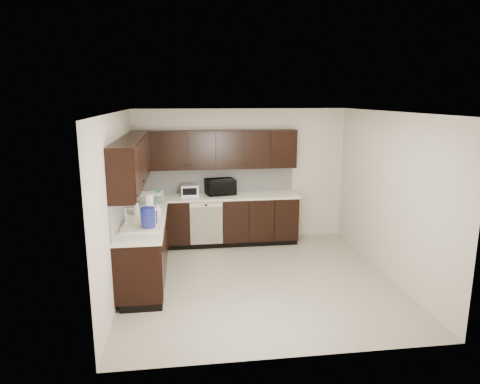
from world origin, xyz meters
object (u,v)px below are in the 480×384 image
object	(u,v)px
toaster_oven	(190,190)
sink	(142,229)
storage_bin	(150,198)
microwave	(220,187)
blue_pitcher	(148,218)

from	to	relation	value
toaster_oven	sink	bearing A→B (deg)	-114.30
sink	storage_bin	size ratio (longest dim) A/B	1.97
microwave	blue_pitcher	distance (m)	2.28
blue_pitcher	toaster_oven	bearing A→B (deg)	61.36
toaster_oven	storage_bin	world-z (taller)	toaster_oven
sink	blue_pitcher	distance (m)	0.30
sink	microwave	world-z (taller)	microwave
microwave	storage_bin	distance (m)	1.32
storage_bin	toaster_oven	bearing A→B (deg)	33.90
sink	toaster_oven	distance (m)	1.91
sink	blue_pitcher	bearing A→B (deg)	-62.40
sink	storage_bin	world-z (taller)	sink
toaster_oven	blue_pitcher	bearing A→B (deg)	-109.73
sink	toaster_oven	size ratio (longest dim) A/B	2.58
storage_bin	blue_pitcher	xyz separation A→B (m)	(0.07, -1.51, 0.07)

